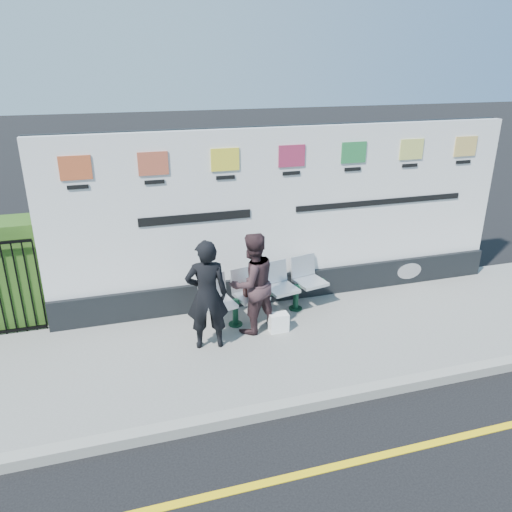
% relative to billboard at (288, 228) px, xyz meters
% --- Properties ---
extents(ground, '(80.00, 80.00, 0.00)m').
position_rel_billboard_xyz_m(ground, '(-0.50, -3.85, -1.42)').
color(ground, black).
extents(pavement, '(14.00, 3.00, 0.12)m').
position_rel_billboard_xyz_m(pavement, '(-0.50, -1.35, -1.36)').
color(pavement, gray).
rests_on(pavement, ground).
extents(kerb, '(14.00, 0.18, 0.14)m').
position_rel_billboard_xyz_m(kerb, '(-0.50, -2.85, -1.35)').
color(kerb, gray).
rests_on(kerb, ground).
extents(yellow_line, '(14.00, 0.10, 0.01)m').
position_rel_billboard_xyz_m(yellow_line, '(-0.50, -3.85, -1.42)').
color(yellow_line, yellow).
rests_on(yellow_line, ground).
extents(billboard, '(8.00, 0.30, 3.00)m').
position_rel_billboard_xyz_m(billboard, '(0.00, 0.00, 0.00)').
color(billboard, black).
rests_on(billboard, pavement).
extents(bench, '(2.26, 1.00, 0.47)m').
position_rel_billboard_xyz_m(bench, '(-0.58, -0.61, -1.07)').
color(bench, silver).
rests_on(bench, pavement).
extents(woman_left, '(0.66, 0.48, 1.68)m').
position_rel_billboard_xyz_m(woman_left, '(-1.68, -1.23, -0.46)').
color(woman_left, black).
rests_on(woman_left, pavement).
extents(woman_right, '(0.93, 0.82, 1.62)m').
position_rel_billboard_xyz_m(woman_right, '(-0.92, -0.96, -0.49)').
color(woman_right, '#362326').
rests_on(woman_right, pavement).
extents(handbag_brown, '(0.26, 0.15, 0.19)m').
position_rel_billboard_xyz_m(handbag_brown, '(-0.86, -0.67, -0.74)').
color(handbag_brown, black).
rests_on(handbag_brown, bench).
extents(carrier_bag_white, '(0.30, 0.18, 0.30)m').
position_rel_billboard_xyz_m(carrier_bag_white, '(-0.54, -1.12, -1.15)').
color(carrier_bag_white, white).
rests_on(carrier_bag_white, pavement).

